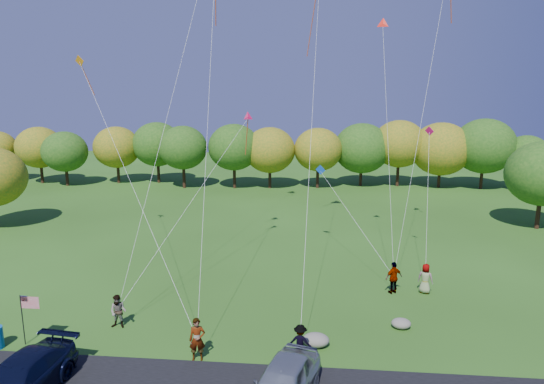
{
  "coord_description": "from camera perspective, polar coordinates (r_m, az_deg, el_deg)",
  "views": [
    {
      "loc": [
        5.22,
        -19.69,
        11.62
      ],
      "look_at": [
        2.82,
        6.0,
        6.15
      ],
      "focal_mm": 32.0,
      "sensor_mm": 36.0,
      "label": 1
    }
  ],
  "objects": [
    {
      "name": "flyer_c",
      "position": [
        22.24,
        3.34,
        -17.19
      ],
      "size": [
        1.11,
        0.76,
        1.58
      ],
      "primitive_type": "imported",
      "rotation": [
        0.0,
        0.0,
        2.96
      ],
      "color": "#4C4C59",
      "rests_on": "ground"
    },
    {
      "name": "boulder_near",
      "position": [
        23.42,
        5.18,
        -16.95
      ],
      "size": [
        1.24,
        0.97,
        0.62
      ],
      "primitive_type": "ellipsoid",
      "color": "gray",
      "rests_on": "ground"
    },
    {
      "name": "minivan_navy",
      "position": [
        21.87,
        -27.62,
        -19.06
      ],
      "size": [
        2.76,
        5.53,
        1.54
      ],
      "primitive_type": "imported",
      "rotation": [
        0.0,
        0.0,
        -0.12
      ],
      "color": "black",
      "rests_on": "asphalt_lane"
    },
    {
      "name": "minivan_silver",
      "position": [
        19.41,
        1.34,
        -21.63
      ],
      "size": [
        3.14,
        5.13,
        1.63
      ],
      "primitive_type": "imported",
      "rotation": [
        0.0,
        0.0,
        -0.27
      ],
      "color": "#A4AAAF",
      "rests_on": "asphalt_lane"
    },
    {
      "name": "boulder_far",
      "position": [
        25.69,
        14.96,
        -14.72
      ],
      "size": [
        0.97,
        0.8,
        0.5
      ],
      "primitive_type": "ellipsoid",
      "color": "slate",
      "rests_on": "ground"
    },
    {
      "name": "flag_assembly",
      "position": [
        25.38,
        -26.89,
        -12.08
      ],
      "size": [
        0.91,
        0.59,
        2.45
      ],
      "color": "black",
      "rests_on": "ground"
    },
    {
      "name": "flyer_b",
      "position": [
        25.82,
        -17.64,
        -13.26
      ],
      "size": [
        0.86,
        0.69,
        1.71
      ],
      "primitive_type": "imported",
      "rotation": [
        0.0,
        0.0,
        -0.05
      ],
      "color": "#4C4C59",
      "rests_on": "ground"
    },
    {
      "name": "treeline",
      "position": [
        56.57,
        0.01,
        5.01
      ],
      "size": [
        77.68,
        27.64,
        8.43
      ],
      "color": "#381F14",
      "rests_on": "ground"
    },
    {
      "name": "flyer_a",
      "position": [
        22.26,
        -8.79,
        -16.77
      ],
      "size": [
        0.78,
        0.59,
        1.93
      ],
      "primitive_type": "imported",
      "rotation": [
        0.0,
        0.0,
        0.2
      ],
      "color": "#4C4C59",
      "rests_on": "ground"
    },
    {
      "name": "ground",
      "position": [
        23.45,
        -8.67,
        -17.87
      ],
      "size": [
        140.0,
        140.0,
        0.0
      ],
      "primitive_type": "plane",
      "color": "#285016",
      "rests_on": "ground"
    },
    {
      "name": "flyer_e",
      "position": [
        29.87,
        17.59,
        -9.68
      ],
      "size": [
        1.01,
        0.86,
        1.76
      ],
      "primitive_type": "imported",
      "rotation": [
        0.0,
        0.0,
        2.72
      ],
      "color": "#4C4C59",
      "rests_on": "ground"
    },
    {
      "name": "flyer_d",
      "position": [
        29.31,
        14.13,
        -9.75
      ],
      "size": [
        1.2,
        0.94,
        1.9
      ],
      "primitive_type": "imported",
      "rotation": [
        0.0,
        0.0,
        3.63
      ],
      "color": "#4C4C59",
      "rests_on": "ground"
    }
  ]
}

